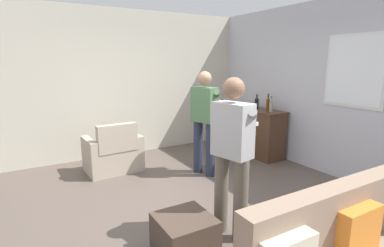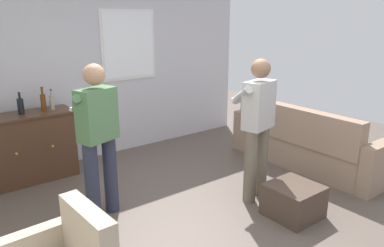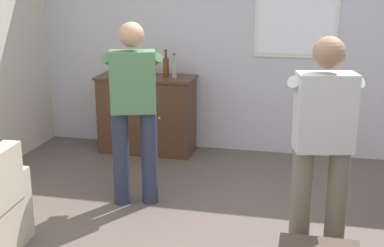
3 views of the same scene
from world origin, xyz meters
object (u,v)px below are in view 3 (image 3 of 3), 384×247
person_standing_left (134,105)px  person_standing_right (322,142)px  sideboard_cabinet (147,114)px  bottle_liquor_amber (174,69)px  bottle_spirits_clear (166,66)px  bottle_wine_green (142,67)px

person_standing_left → person_standing_right: size_ratio=1.00×
person_standing_right → sideboard_cabinet: bearing=132.6°
bottle_liquor_amber → person_standing_left: (0.00, -1.44, -0.09)m
sideboard_cabinet → person_standing_right: size_ratio=0.68×
bottle_liquor_amber → bottle_spirits_clear: bearing=167.3°
person_standing_left → person_standing_right: (1.65, -0.72, 0.00)m
sideboard_cabinet → person_standing_right: bearing=-47.4°
bottle_liquor_amber → bottle_spirits_clear: (-0.11, 0.02, 0.02)m
bottle_liquor_amber → bottle_spirits_clear: 0.11m
sideboard_cabinet → person_standing_left: (0.34, -1.45, 0.48)m
bottle_wine_green → bottle_liquor_amber: size_ratio=1.02×
person_standing_left → bottle_spirits_clear: bearing=94.2°
sideboard_cabinet → bottle_liquor_amber: bearing=-0.7°
person_standing_right → person_standing_left: bearing=156.5°
person_standing_left → person_standing_right: same height
bottle_spirits_clear → person_standing_left: person_standing_left is taller
bottle_liquor_amber → bottle_spirits_clear: bottle_spirits_clear is taller
sideboard_cabinet → bottle_liquor_amber: 0.66m
person_standing_left → sideboard_cabinet: bearing=103.4°
bottle_spirits_clear → bottle_liquor_amber: bearing=-12.7°
bottle_spirits_clear → person_standing_right: size_ratio=0.19×
bottle_liquor_amber → person_standing_left: bearing=-89.9°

